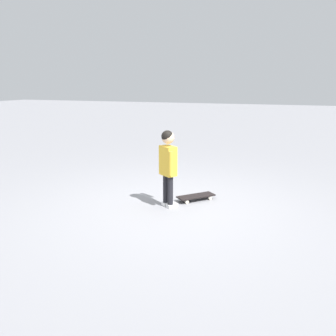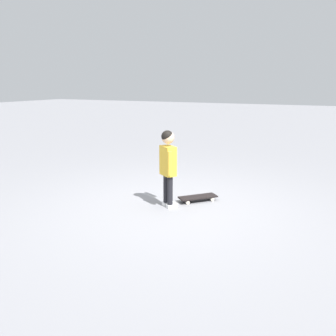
% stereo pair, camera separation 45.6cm
% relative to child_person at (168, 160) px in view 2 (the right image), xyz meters
% --- Properties ---
extents(ground_plane, '(50.00, 50.00, 0.00)m').
position_rel_child_person_xyz_m(ground_plane, '(-0.15, 0.05, -0.66)').
color(ground_plane, gray).
extents(child_person, '(0.28, 0.37, 1.06)m').
position_rel_child_person_xyz_m(child_person, '(0.00, 0.00, 0.00)').
color(child_person, black).
rests_on(child_person, ground).
extents(skateboard, '(0.52, 0.54, 0.07)m').
position_rel_child_person_xyz_m(skateboard, '(-0.28, -0.40, -0.60)').
color(skateboard, black).
rests_on(skateboard, ground).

